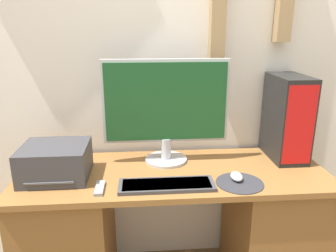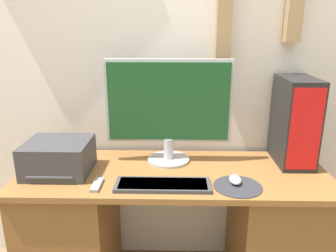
{
  "view_description": "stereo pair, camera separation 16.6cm",
  "coord_description": "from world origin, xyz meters",
  "px_view_note": "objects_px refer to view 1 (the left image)",
  "views": [
    {
      "loc": [
        -0.16,
        -1.29,
        1.5
      ],
      "look_at": [
        -0.03,
        0.29,
        1.01
      ],
      "focal_mm": 35.0,
      "sensor_mm": 36.0,
      "label": 1
    },
    {
      "loc": [
        0.01,
        -1.29,
        1.5
      ],
      "look_at": [
        -0.03,
        0.29,
        1.01
      ],
      "focal_mm": 35.0,
      "sensor_mm": 36.0,
      "label": 2
    }
  ],
  "objects_px": {
    "printer": "(56,162)",
    "computer_tower": "(287,118)",
    "monitor": "(166,107)",
    "mouse": "(237,176)",
    "keyboard": "(167,185)",
    "remote_control": "(100,188)"
  },
  "relations": [
    {
      "from": "printer",
      "to": "computer_tower",
      "type": "bearing_deg",
      "value": 7.4
    },
    {
      "from": "monitor",
      "to": "computer_tower",
      "type": "distance_m",
      "value": 0.69
    },
    {
      "from": "mouse",
      "to": "printer",
      "type": "bearing_deg",
      "value": 172.69
    },
    {
      "from": "keyboard",
      "to": "printer",
      "type": "distance_m",
      "value": 0.57
    },
    {
      "from": "computer_tower",
      "to": "printer",
      "type": "xyz_separation_m",
      "value": [
        -1.26,
        -0.16,
        -0.15
      ]
    },
    {
      "from": "mouse",
      "to": "printer",
      "type": "height_order",
      "value": "printer"
    },
    {
      "from": "monitor",
      "to": "keyboard",
      "type": "relative_size",
      "value": 1.5
    },
    {
      "from": "monitor",
      "to": "remote_control",
      "type": "height_order",
      "value": "monitor"
    },
    {
      "from": "mouse",
      "to": "computer_tower",
      "type": "distance_m",
      "value": 0.5
    },
    {
      "from": "computer_tower",
      "to": "printer",
      "type": "height_order",
      "value": "computer_tower"
    },
    {
      "from": "mouse",
      "to": "keyboard",
      "type": "bearing_deg",
      "value": -173.83
    },
    {
      "from": "printer",
      "to": "remote_control",
      "type": "height_order",
      "value": "printer"
    },
    {
      "from": "computer_tower",
      "to": "remote_control",
      "type": "xyz_separation_m",
      "value": [
        -1.03,
        -0.32,
        -0.23
      ]
    },
    {
      "from": "keyboard",
      "to": "remote_control",
      "type": "height_order",
      "value": "keyboard"
    },
    {
      "from": "keyboard",
      "to": "monitor",
      "type": "bearing_deg",
      "value": 86.26
    },
    {
      "from": "monitor",
      "to": "keyboard",
      "type": "xyz_separation_m",
      "value": [
        -0.02,
        -0.32,
        -0.31
      ]
    },
    {
      "from": "monitor",
      "to": "computer_tower",
      "type": "relative_size",
      "value": 1.44
    },
    {
      "from": "keyboard",
      "to": "mouse",
      "type": "height_order",
      "value": "mouse"
    },
    {
      "from": "computer_tower",
      "to": "remote_control",
      "type": "height_order",
      "value": "computer_tower"
    },
    {
      "from": "monitor",
      "to": "mouse",
      "type": "relative_size",
      "value": 7.56
    },
    {
      "from": "printer",
      "to": "remote_control",
      "type": "distance_m",
      "value": 0.29
    },
    {
      "from": "computer_tower",
      "to": "mouse",
      "type": "bearing_deg",
      "value": -142.11
    }
  ]
}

